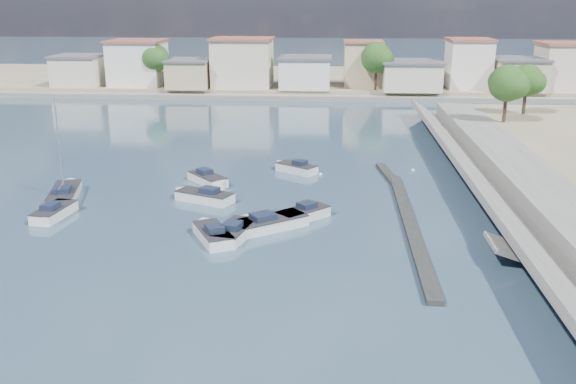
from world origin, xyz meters
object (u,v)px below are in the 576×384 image
object	(u,v)px
motorboat_c	(202,197)
sailboat	(65,193)
motorboat_d	(300,215)
motorboat_f	(295,168)
motorboat_e	(56,212)
motorboat_b	(236,231)
motorboat_h	(273,223)
motorboat_a	(212,234)
motorboat_g	(209,180)

from	to	relation	value
motorboat_c	sailboat	world-z (taller)	sailboat
motorboat_d	motorboat_f	xyz separation A→B (m)	(-1.29, 14.14, 0.00)
motorboat_c	motorboat_d	xyz separation A→B (m)	(8.51, -4.23, -0.00)
motorboat_d	motorboat_e	size ratio (longest dim) A/B	0.88
motorboat_b	sailboat	xyz separation A→B (m)	(-16.00, 8.05, 0.03)
motorboat_f	motorboat_h	xyz separation A→B (m)	(-0.63, -16.01, 0.00)
motorboat_e	motorboat_c	bearing A→B (deg)	24.07
motorboat_h	sailboat	bearing A→B (deg)	161.67
motorboat_c	motorboat_d	world-z (taller)	same
motorboat_a	sailboat	xyz separation A→B (m)	(-14.41, 8.81, 0.03)
motorboat_c	motorboat_d	bearing A→B (deg)	-26.43
motorboat_c	motorboat_f	size ratio (longest dim) A/B	1.25
motorboat_b	motorboat_f	distance (m)	18.20
motorboat_c	motorboat_f	xyz separation A→B (m)	(7.21, 9.91, -0.00)
motorboat_b	sailboat	size ratio (longest dim) A/B	0.60
motorboat_g	motorboat_c	bearing A→B (deg)	-85.16
motorboat_c	motorboat_e	bearing A→B (deg)	-155.93
motorboat_h	motorboat_e	bearing A→B (deg)	175.57
motorboat_b	motorboat_f	xyz separation A→B (m)	(3.13, 17.93, 0.00)
motorboat_c	motorboat_h	size ratio (longest dim) A/B	0.92
motorboat_c	motorboat_e	distance (m)	11.69
motorboat_a	sailboat	size ratio (longest dim) A/B	0.56
motorboat_c	motorboat_e	size ratio (longest dim) A/B	1.08
motorboat_a	sailboat	world-z (taller)	sailboat
motorboat_e	sailboat	bearing A→B (deg)	104.64
motorboat_e	sailboat	xyz separation A→B (m)	(-1.25, 4.79, 0.03)
motorboat_b	motorboat_d	world-z (taller)	same
motorboat_c	motorboat_e	xyz separation A→B (m)	(-10.67, -4.77, -0.00)
motorboat_e	motorboat_g	bearing A→B (deg)	43.97
motorboat_g	sailboat	size ratio (longest dim) A/B	0.52
motorboat_g	sailboat	bearing A→B (deg)	-156.13
motorboat_a	motorboat_f	xyz separation A→B (m)	(4.73, 18.70, -0.00)
motorboat_b	motorboat_c	distance (m)	9.00
motorboat_d	motorboat_h	world-z (taller)	same
motorboat_h	motorboat_a	bearing A→B (deg)	-146.76
motorboat_d	motorboat_b	bearing A→B (deg)	-139.41
motorboat_d	motorboat_g	distance (m)	12.93
motorboat_a	motorboat_b	size ratio (longest dim) A/B	0.93
motorboat_b	motorboat_a	bearing A→B (deg)	-154.30
motorboat_d	sailboat	distance (m)	20.87
sailboat	motorboat_f	bearing A→B (deg)	27.32
motorboat_b	motorboat_e	bearing A→B (deg)	167.56
motorboat_b	sailboat	world-z (taller)	sailboat
motorboat_a	motorboat_g	world-z (taller)	same
motorboat_b	motorboat_g	xyz separation A→B (m)	(-4.51, 13.13, 0.00)
motorboat_b	motorboat_h	xyz separation A→B (m)	(2.50, 1.92, 0.00)
motorboat_a	motorboat_f	world-z (taller)	same
motorboat_e	sailboat	size ratio (longest dim) A/B	0.55
motorboat_b	motorboat_e	distance (m)	15.11
motorboat_e	motorboat_a	bearing A→B (deg)	-17.00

